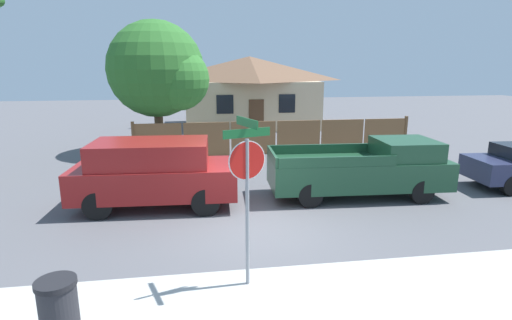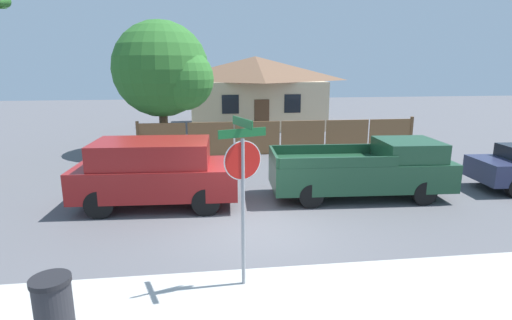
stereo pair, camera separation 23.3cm
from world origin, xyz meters
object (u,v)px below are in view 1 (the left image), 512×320
Objects in this scene: house at (249,90)px; red_suv at (155,172)px; oak_tree at (160,71)px; stop_sign at (247,176)px; orange_pickup at (364,169)px; trash_bin at (59,311)px.

red_suv is (-4.81, -15.29, -1.32)m from house.
oak_tree is 1.29× the size of red_suv.
house is at bearing 63.44° from stop_sign.
oak_tree is 1.09× the size of orange_pickup.
red_suv is at bearing 81.44° from trash_bin.
house is at bearing 75.51° from red_suv.
trash_bin is at bearing -138.33° from orange_pickup.
oak_tree is 10.51m from orange_pickup.
trash_bin is at bearing -177.12° from stop_sign.
trash_bin is (-2.93, -1.16, -1.60)m from stop_sign.
orange_pickup is (1.48, -15.30, -1.48)m from house.
house reaches higher than trash_bin.
red_suv is at bearing 95.52° from stop_sign.
red_suv is at bearing -87.82° from oak_tree.
trash_bin is (-7.16, -5.73, -0.37)m from orange_pickup.
trash_bin is at bearing -105.10° from house.
red_suv is 5.84m from trash_bin.
orange_pickup is at bearing 28.56° from stop_sign.
oak_tree is at bearing 133.57° from orange_pickup.
orange_pickup reaches higher than trash_bin.
stop_sign reaches higher than orange_pickup.
house is 1.63× the size of orange_pickup.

